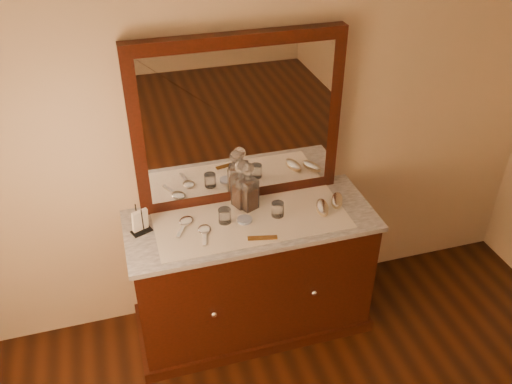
# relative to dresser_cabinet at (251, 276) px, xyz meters

# --- Properties ---
(dresser_cabinet) EXTENTS (1.40, 0.55, 0.82)m
(dresser_cabinet) POSITION_rel_dresser_cabinet_xyz_m (0.00, 0.00, 0.00)
(dresser_cabinet) COLOR black
(dresser_cabinet) RESTS_ON floor
(dresser_plinth) EXTENTS (1.46, 0.59, 0.08)m
(dresser_plinth) POSITION_rel_dresser_cabinet_xyz_m (0.00, 0.00, -0.37)
(dresser_plinth) COLOR black
(dresser_plinth) RESTS_ON floor
(knob_left) EXTENTS (0.04, 0.04, 0.04)m
(knob_left) POSITION_rel_dresser_cabinet_xyz_m (-0.30, -0.28, 0.04)
(knob_left) COLOR silver
(knob_left) RESTS_ON dresser_cabinet
(knob_right) EXTENTS (0.04, 0.04, 0.04)m
(knob_right) POSITION_rel_dresser_cabinet_xyz_m (0.30, -0.28, 0.04)
(knob_right) COLOR silver
(knob_right) RESTS_ON dresser_cabinet
(marble_top) EXTENTS (1.44, 0.59, 0.03)m
(marble_top) POSITION_rel_dresser_cabinet_xyz_m (0.00, 0.00, 0.42)
(marble_top) COLOR silver
(marble_top) RESTS_ON dresser_cabinet
(mirror_frame) EXTENTS (1.20, 0.08, 1.00)m
(mirror_frame) POSITION_rel_dresser_cabinet_xyz_m (0.00, 0.25, 0.94)
(mirror_frame) COLOR black
(mirror_frame) RESTS_ON marble_top
(mirror_glass) EXTENTS (1.06, 0.01, 0.86)m
(mirror_glass) POSITION_rel_dresser_cabinet_xyz_m (0.00, 0.21, 0.94)
(mirror_glass) COLOR white
(mirror_glass) RESTS_ON marble_top
(lace_runner) EXTENTS (1.10, 0.45, 0.00)m
(lace_runner) POSITION_rel_dresser_cabinet_xyz_m (0.00, -0.02, 0.44)
(lace_runner) COLOR silver
(lace_runner) RESTS_ON marble_top
(pin_dish) EXTENTS (0.10, 0.10, 0.02)m
(pin_dish) POSITION_rel_dresser_cabinet_xyz_m (-0.04, -0.01, 0.45)
(pin_dish) COLOR white
(pin_dish) RESTS_ON lace_runner
(comb) EXTENTS (0.17, 0.06, 0.01)m
(comb) POSITION_rel_dresser_cabinet_xyz_m (0.01, -0.19, 0.45)
(comb) COLOR brown
(comb) RESTS_ON lace_runner
(napkin_rack) EXTENTS (0.13, 0.10, 0.17)m
(napkin_rack) POSITION_rel_dresser_cabinet_xyz_m (-0.62, 0.06, 0.51)
(napkin_rack) COLOR black
(napkin_rack) RESTS_ON marble_top
(decanter_left) EXTENTS (0.12, 0.12, 0.30)m
(decanter_left) POSITION_rel_dresser_cabinet_xyz_m (-0.02, 0.15, 0.56)
(decanter_left) COLOR #8E4214
(decanter_left) RESTS_ON lace_runner
(decanter_right) EXTENTS (0.12, 0.12, 0.30)m
(decanter_right) POSITION_rel_dresser_cabinet_xyz_m (0.01, 0.11, 0.56)
(decanter_right) COLOR #8E4214
(decanter_right) RESTS_ON lace_runner
(brush_near) EXTENTS (0.10, 0.17, 0.04)m
(brush_near) POSITION_rel_dresser_cabinet_xyz_m (0.42, -0.05, 0.47)
(brush_near) COLOR tan
(brush_near) RESTS_ON lace_runner
(brush_far) EXTENTS (0.12, 0.16, 0.04)m
(brush_far) POSITION_rel_dresser_cabinet_xyz_m (0.53, -0.00, 0.46)
(brush_far) COLOR tan
(brush_far) RESTS_ON lace_runner
(hand_mirror_outer) EXTENTS (0.14, 0.20, 0.02)m
(hand_mirror_outer) POSITION_rel_dresser_cabinet_xyz_m (-0.37, 0.05, 0.45)
(hand_mirror_outer) COLOR silver
(hand_mirror_outer) RESTS_ON lace_runner
(hand_mirror_inner) EXTENTS (0.09, 0.19, 0.02)m
(hand_mirror_inner) POSITION_rel_dresser_cabinet_xyz_m (-0.28, -0.05, 0.45)
(hand_mirror_inner) COLOR silver
(hand_mirror_inner) RESTS_ON lace_runner
(tumblers) EXTENTS (0.38, 0.10, 0.08)m
(tumblers) POSITION_rel_dresser_cabinet_xyz_m (0.00, -0.00, 0.49)
(tumblers) COLOR white
(tumblers) RESTS_ON lace_runner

